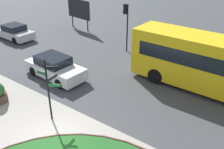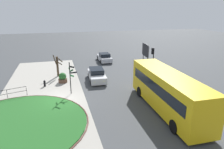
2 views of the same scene
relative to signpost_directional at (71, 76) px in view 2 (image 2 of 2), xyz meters
name	(u,v)px [view 2 (image 2 of 2)]	position (x,y,z in m)	size (l,w,h in m)	color
ground	(61,100)	(1.32, -1.12, -1.98)	(120.00, 120.00, 0.00)	#3D3F42
sidewalk_paving	(41,102)	(1.32, -2.96, -1.97)	(32.00, 8.31, 0.02)	#9E998E
grass_island	(15,125)	(5.14, -4.66, -1.93)	(10.79, 10.79, 0.10)	#235B23
grass_kerb_ring	(15,125)	(5.14, -4.66, -1.92)	(11.10, 11.10, 0.11)	brown
signpost_directional	(71,76)	(0.00, 0.00, 0.00)	(1.19, 0.82, 3.38)	black
bollard_foreground	(45,83)	(-2.86, -2.79, -1.59)	(0.24, 0.24, 0.75)	black
railing_grass_edge	(7,93)	(-0.29, -6.16, -1.33)	(0.99, 3.46, 0.97)	black
bus_yellow	(167,91)	(5.78, 7.60, -0.20)	(10.37, 2.65, 3.33)	yellow
car_near_lane	(97,75)	(-3.39, 3.30, -1.28)	(4.51, 2.08, 1.49)	silver
car_far_lane	(104,58)	(-12.47, 6.38, -1.33)	(4.32, 1.88, 1.39)	#B7B7BC
traffic_light_near	(153,56)	(-2.22, 10.09, 0.88)	(0.49, 0.28, 3.91)	black
billboard_left	(146,51)	(-9.66, 12.50, 0.06)	(3.40, 0.60, 3.08)	black
planter_near_signpost	(63,78)	(-3.70, -0.76, -1.44)	(1.03, 1.03, 1.20)	brown
street_tree_bare	(58,65)	(-6.28, -1.22, -0.52)	(0.95, 1.19, 2.81)	#423323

